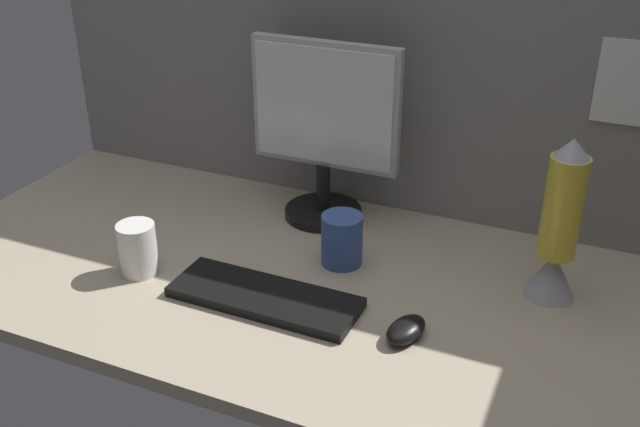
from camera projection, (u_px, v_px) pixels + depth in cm
name	position (u px, v px, depth cm)	size (l,w,h in cm)	color
ground_plane	(339.00, 287.00, 148.94)	(180.00, 80.00, 3.00)	tan
cubicle_wall_back	(407.00, 47.00, 160.96)	(180.00, 5.50, 76.63)	gray
monitor	(325.00, 127.00, 163.52)	(34.46, 18.00, 41.14)	black
keyboard	(265.00, 297.00, 141.13)	(37.00, 13.00, 2.00)	black
mouse	(406.00, 330.00, 130.77)	(5.60, 9.60, 3.40)	black
mug_ceramic_blue	(342.00, 240.00, 151.87)	(8.58, 8.58, 10.99)	#38569E
mug_ceramic_white	(138.00, 249.00, 148.59)	(7.71, 7.71, 10.94)	white
lava_lamp	(558.00, 233.00, 137.62)	(9.96, 9.96, 32.58)	#A5A5AD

